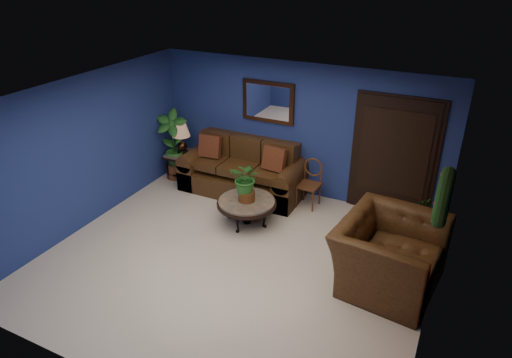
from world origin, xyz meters
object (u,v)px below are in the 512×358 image
at_px(side_chair, 310,180).
at_px(table_lamp, 181,135).
at_px(coffee_table, 247,203).
at_px(end_table, 183,159).
at_px(armchair, 389,254).
at_px(sofa, 244,174).

bearing_deg(side_chair, table_lamp, -175.04).
height_order(coffee_table, side_chair, side_chair).
relative_size(end_table, side_chair, 0.67).
height_order(end_table, armchair, armchair).
bearing_deg(table_lamp, coffee_table, -27.21).
bearing_deg(sofa, end_table, -178.43).
distance_m(coffee_table, side_chair, 1.32).
relative_size(sofa, coffee_table, 2.30).
relative_size(table_lamp, armchair, 0.40).
bearing_deg(side_chair, coffee_table, -120.88).
relative_size(coffee_table, table_lamp, 1.71).
distance_m(table_lamp, armchair, 4.74).
height_order(sofa, table_lamp, table_lamp).
bearing_deg(armchair, end_table, 77.72).
height_order(sofa, side_chair, sofa).
distance_m(coffee_table, end_table, 2.22).
height_order(end_table, side_chair, side_chair).
xyz_separation_m(sofa, table_lamp, (-1.38, -0.04, 0.58)).
xyz_separation_m(coffee_table, side_chair, (0.74, 1.08, 0.12)).
distance_m(sofa, end_table, 1.38).
bearing_deg(armchair, table_lamp, 77.72).
height_order(coffee_table, table_lamp, table_lamp).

